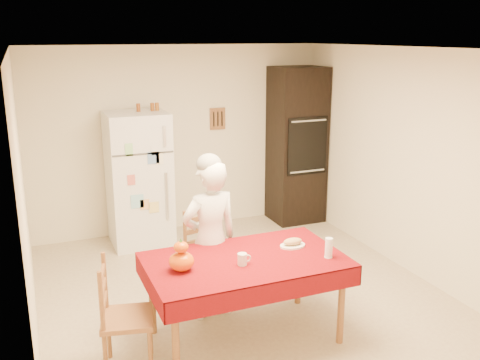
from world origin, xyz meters
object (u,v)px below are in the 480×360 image
coffee_mug (242,259)px  bread_plate (293,246)px  refrigerator (139,179)px  dining_table (245,266)px  pumpkin_lower (181,261)px  chair_left (119,313)px  wine_glass (329,248)px  chair_far (206,252)px  seated_woman (210,240)px  oven_cabinet (297,145)px

coffee_mug → bread_plate: (0.58, 0.19, -0.04)m
refrigerator → dining_table: (0.36, -2.62, -0.16)m
coffee_mug → pumpkin_lower: 0.51m
refrigerator → bread_plate: 2.68m
chair_left → pumpkin_lower: bearing=-73.5°
refrigerator → wine_glass: bearing=-70.0°
chair_far → wine_glass: chair_far is taller
seated_woman → bread_plate: (0.65, -0.41, 0.00)m
chair_left → chair_far: bearing=-36.9°
refrigerator → chair_far: size_ratio=1.79×
pumpkin_lower → dining_table: bearing=1.6°
seated_woman → bread_plate: bearing=140.7°
dining_table → bread_plate: bearing=9.9°
dining_table → pumpkin_lower: pumpkin_lower is taller
bread_plate → refrigerator: bearing=108.9°
oven_cabinet → seated_woman: 3.01m
refrigerator → bread_plate: refrigerator is taller
oven_cabinet → chair_left: (-3.02, -2.72, -0.59)m
bread_plate → seated_woman: bearing=147.4°
chair_left → wine_glass: bearing=-83.5°
dining_table → chair_far: bearing=95.2°
chair_far → bread_plate: chair_far is taller
refrigerator → wine_glass: size_ratio=9.66×
refrigerator → wine_glass: (1.04, -2.87, -0.00)m
seated_woman → bread_plate: size_ratio=6.41×
oven_cabinet → wine_glass: size_ratio=12.50×
dining_table → pumpkin_lower: (-0.57, -0.02, 0.15)m
seated_woman → refrigerator: bearing=-90.8°
refrigerator → pumpkin_lower: refrigerator is taller
chair_far → chair_left: size_ratio=1.00×
dining_table → chair_left: (-1.10, -0.05, -0.18)m
chair_far → seated_woman: 0.42m
seated_woman → coffee_mug: (0.07, -0.61, 0.04)m
oven_cabinet → chair_left: bearing=-138.0°
chair_left → pumpkin_lower: (0.53, 0.04, 0.33)m
seated_woman → coffee_mug: bearing=90.1°
dining_table → bread_plate: (0.50, 0.09, 0.08)m
oven_cabinet → bread_plate: oven_cabinet is taller
chair_far → chair_left: same height
chair_left → coffee_mug: size_ratio=9.50×
coffee_mug → pumpkin_lower: bearing=169.8°
oven_cabinet → chair_far: size_ratio=2.32×
wine_glass → bread_plate: (-0.17, 0.33, -0.08)m
chair_left → coffee_mug: bearing=-80.4°
oven_cabinet → wine_glass: 3.17m
dining_table → seated_woman: bearing=106.0°
coffee_mug → chair_far: bearing=90.3°
chair_far → chair_left: (-1.03, -0.88, 0.00)m
dining_table → seated_woman: size_ratio=1.10×
dining_table → seated_woman: seated_woman is taller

